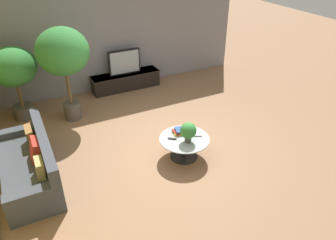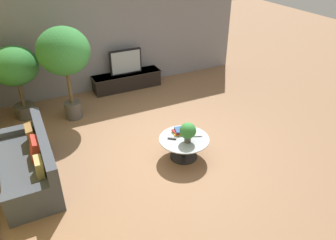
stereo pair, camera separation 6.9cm
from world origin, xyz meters
name	(u,v)px [view 1 (the left image)]	position (x,y,z in m)	size (l,w,h in m)	color
ground_plane	(166,144)	(0.00, 0.00, 0.00)	(24.00, 24.00, 0.00)	#8C6647
back_wall_stone	(110,33)	(0.00, 3.26, 1.50)	(7.40, 0.12, 3.00)	gray
media_console	(126,81)	(0.23, 2.94, 0.23)	(1.88, 0.50, 0.44)	black
television	(124,62)	(0.23, 2.94, 0.76)	(0.86, 0.13, 0.66)	black
coffee_table	(184,144)	(0.12, -0.53, 0.30)	(0.96, 0.96, 0.43)	black
couch_by_wall	(31,166)	(-2.58, 0.11, 0.29)	(0.84, 2.12, 0.84)	#3D424C
potted_palm_tall	(13,70)	(-2.46, 2.50, 1.19)	(1.03, 1.03, 1.70)	#514C47
potted_palm_corner	(63,54)	(-1.45, 1.95, 1.55)	(1.12, 1.12, 2.13)	#514C47
potted_plant_tabletop	(188,131)	(0.13, -0.65, 0.66)	(0.30, 0.30, 0.39)	#514C47
book_stack	(179,131)	(0.13, -0.32, 0.47)	(0.29, 0.26, 0.08)	gold
remote_black	(172,139)	(-0.09, -0.45, 0.44)	(0.04, 0.16, 0.02)	black
remote_silver	(198,136)	(0.39, -0.58, 0.44)	(0.04, 0.16, 0.02)	gray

